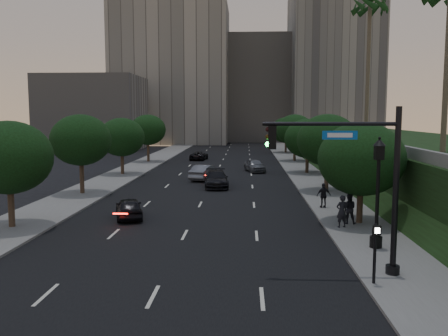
{
  "coord_description": "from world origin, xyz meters",
  "views": [
    {
      "loc": [
        3.38,
        -20.6,
        6.66
      ],
      "look_at": [
        2.12,
        6.58,
        3.6
      ],
      "focal_mm": 38.0,
      "sensor_mm": 36.0,
      "label": 1
    }
  ],
  "objects_px": {
    "traffic_signal_mast": "(368,189)",
    "sedan_near_left": "(129,208)",
    "sedan_far_left": "(199,156)",
    "pedestrian_a": "(342,211)",
    "street_lamp": "(377,198)",
    "sedan_near_right": "(216,179)",
    "sedan_far_right": "(255,165)",
    "pedestrian_b": "(349,209)",
    "pedestrian_c": "(324,195)",
    "sedan_mid_left": "(205,172)"
  },
  "relations": [
    {
      "from": "sedan_mid_left",
      "to": "pedestrian_b",
      "type": "xyz_separation_m",
      "value": [
        10.38,
        -19.84,
        0.28
      ]
    },
    {
      "from": "sedan_mid_left",
      "to": "traffic_signal_mast",
      "type": "bearing_deg",
      "value": 125.2
    },
    {
      "from": "sedan_far_left",
      "to": "sedan_far_right",
      "type": "bearing_deg",
      "value": 125.07
    },
    {
      "from": "pedestrian_c",
      "to": "pedestrian_a",
      "type": "bearing_deg",
      "value": 79.27
    },
    {
      "from": "street_lamp",
      "to": "sedan_far_right",
      "type": "bearing_deg",
      "value": 99.55
    },
    {
      "from": "pedestrian_b",
      "to": "sedan_near_right",
      "type": "bearing_deg",
      "value": -49.2
    },
    {
      "from": "traffic_signal_mast",
      "to": "pedestrian_a",
      "type": "bearing_deg",
      "value": 85.71
    },
    {
      "from": "sedan_far_right",
      "to": "sedan_near_right",
      "type": "bearing_deg",
      "value": -121.68
    },
    {
      "from": "street_lamp",
      "to": "pedestrian_a",
      "type": "xyz_separation_m",
      "value": [
        -0.86,
        4.16,
        -1.54
      ]
    },
    {
      "from": "street_lamp",
      "to": "sedan_mid_left",
      "type": "distance_m",
      "value": 27.2
    },
    {
      "from": "traffic_signal_mast",
      "to": "pedestrian_b",
      "type": "bearing_deg",
      "value": 82.35
    },
    {
      "from": "street_lamp",
      "to": "traffic_signal_mast",
      "type": "bearing_deg",
      "value": -110.45
    },
    {
      "from": "sedan_near_left",
      "to": "pedestrian_b",
      "type": "distance_m",
      "value": 13.79
    },
    {
      "from": "sedan_far_right",
      "to": "pedestrian_c",
      "type": "relative_size",
      "value": 2.57
    },
    {
      "from": "traffic_signal_mast",
      "to": "sedan_near_left",
      "type": "height_order",
      "value": "traffic_signal_mast"
    },
    {
      "from": "pedestrian_c",
      "to": "street_lamp",
      "type": "bearing_deg",
      "value": 83.81
    },
    {
      "from": "pedestrian_b",
      "to": "sedan_mid_left",
      "type": "bearing_deg",
      "value": -52.44
    },
    {
      "from": "sedan_near_left",
      "to": "pedestrian_b",
      "type": "height_order",
      "value": "pedestrian_b"
    },
    {
      "from": "street_lamp",
      "to": "pedestrian_a",
      "type": "bearing_deg",
      "value": 101.67
    },
    {
      "from": "sedan_far_right",
      "to": "pedestrian_a",
      "type": "relative_size",
      "value": 2.35
    },
    {
      "from": "traffic_signal_mast",
      "to": "sedan_mid_left",
      "type": "relative_size",
      "value": 1.46
    },
    {
      "from": "sedan_mid_left",
      "to": "sedan_far_right",
      "type": "height_order",
      "value": "sedan_mid_left"
    },
    {
      "from": "pedestrian_c",
      "to": "sedan_far_right",
      "type": "bearing_deg",
      "value": -90.03
    },
    {
      "from": "sedan_near_right",
      "to": "sedan_far_right",
      "type": "bearing_deg",
      "value": 67.57
    },
    {
      "from": "sedan_far_right",
      "to": "pedestrian_a",
      "type": "height_order",
      "value": "pedestrian_a"
    },
    {
      "from": "sedan_far_left",
      "to": "pedestrian_b",
      "type": "xyz_separation_m",
      "value": [
        13.13,
        -41.35,
        0.43
      ]
    },
    {
      "from": "sedan_far_left",
      "to": "sedan_near_right",
      "type": "xyz_separation_m",
      "value": [
        4.22,
        -26.44,
        0.13
      ]
    },
    {
      "from": "sedan_near_left",
      "to": "sedan_far_left",
      "type": "distance_m",
      "value": 39.87
    },
    {
      "from": "street_lamp",
      "to": "pedestrian_b",
      "type": "distance_m",
      "value": 5.38
    },
    {
      "from": "sedan_near_right",
      "to": "traffic_signal_mast",
      "type": "bearing_deg",
      "value": -77.46
    },
    {
      "from": "sedan_far_left",
      "to": "pedestrian_a",
      "type": "relative_size",
      "value": 2.43
    },
    {
      "from": "sedan_far_right",
      "to": "traffic_signal_mast",
      "type": "bearing_deg",
      "value": -98.24
    },
    {
      "from": "sedan_mid_left",
      "to": "sedan_near_right",
      "type": "distance_m",
      "value": 5.15
    },
    {
      "from": "traffic_signal_mast",
      "to": "pedestrian_c",
      "type": "xyz_separation_m",
      "value": [
        0.53,
        14.02,
        -2.66
      ]
    },
    {
      "from": "sedan_far_right",
      "to": "pedestrian_c",
      "type": "distance_m",
      "value": 22.5
    },
    {
      "from": "sedan_far_right",
      "to": "sedan_far_left",
      "type": "bearing_deg",
      "value": 104.57
    },
    {
      "from": "sedan_near_right",
      "to": "sedan_far_right",
      "type": "height_order",
      "value": "sedan_near_right"
    },
    {
      "from": "sedan_mid_left",
      "to": "sedan_far_right",
      "type": "distance_m",
      "value": 8.87
    },
    {
      "from": "sedan_near_right",
      "to": "pedestrian_c",
      "type": "xyz_separation_m",
      "value": [
        8.22,
        -9.95,
        0.25
      ]
    },
    {
      "from": "sedan_far_left",
      "to": "sedan_near_left",
      "type": "bearing_deg",
      "value": 95.19
    },
    {
      "from": "pedestrian_b",
      "to": "pedestrian_c",
      "type": "xyz_separation_m",
      "value": [
        -0.69,
        4.96,
        -0.05
      ]
    },
    {
      "from": "traffic_signal_mast",
      "to": "street_lamp",
      "type": "distance_m",
      "value": 4.32
    },
    {
      "from": "traffic_signal_mast",
      "to": "sedan_far_right",
      "type": "height_order",
      "value": "traffic_signal_mast"
    },
    {
      "from": "street_lamp",
      "to": "sedan_near_left",
      "type": "distance_m",
      "value": 15.57
    },
    {
      "from": "traffic_signal_mast",
      "to": "sedan_near_left",
      "type": "distance_m",
      "value": 16.62
    },
    {
      "from": "traffic_signal_mast",
      "to": "sedan_mid_left",
      "type": "xyz_separation_m",
      "value": [
        -9.16,
        28.91,
        -2.89
      ]
    },
    {
      "from": "sedan_mid_left",
      "to": "pedestrian_b",
      "type": "distance_m",
      "value": 22.39
    },
    {
      "from": "sedan_near_left",
      "to": "sedan_near_right",
      "type": "height_order",
      "value": "sedan_near_right"
    },
    {
      "from": "sedan_near_left",
      "to": "pedestrian_c",
      "type": "distance_m",
      "value": 13.48
    },
    {
      "from": "street_lamp",
      "to": "sedan_near_right",
      "type": "relative_size",
      "value": 1.07
    }
  ]
}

